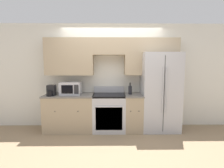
# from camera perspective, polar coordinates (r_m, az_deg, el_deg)

# --- Properties ---
(ground_plane) EXTENTS (12.00, 12.00, 0.00)m
(ground_plane) POSITION_cam_1_polar(r_m,az_deg,el_deg) (4.15, 0.05, -16.23)
(ground_plane) COLOR #937A5B
(wall_back) EXTENTS (8.00, 0.39, 2.60)m
(wall_back) POSITION_cam_1_polar(r_m,az_deg,el_deg) (4.40, 0.01, 5.19)
(wall_back) COLOR silver
(wall_back) RESTS_ON ground_plane
(lower_cabinets_left) EXTENTS (1.17, 0.64, 0.88)m
(lower_cabinets_left) POSITION_cam_1_polar(r_m,az_deg,el_deg) (4.40, -13.63, -8.97)
(lower_cabinets_left) COLOR tan
(lower_cabinets_left) RESTS_ON ground_plane
(lower_cabinets_right) EXTENTS (0.43, 0.64, 0.88)m
(lower_cabinets_right) POSITION_cam_1_polar(r_m,az_deg,el_deg) (4.33, 6.87, -9.08)
(lower_cabinets_right) COLOR tan
(lower_cabinets_right) RESTS_ON ground_plane
(oven_range) EXTENTS (0.76, 0.65, 1.04)m
(oven_range) POSITION_cam_1_polar(r_m,az_deg,el_deg) (4.29, -0.97, -9.12)
(oven_range) COLOR #B7B7BC
(oven_range) RESTS_ON ground_plane
(refrigerator) EXTENTS (0.88, 0.80, 1.87)m
(refrigerator) POSITION_cam_1_polar(r_m,az_deg,el_deg) (4.42, 15.17, -2.39)
(refrigerator) COLOR #B7B7BC
(refrigerator) RESTS_ON ground_plane
(microwave) EXTENTS (0.48, 0.41, 0.30)m
(microwave) POSITION_cam_1_polar(r_m,az_deg,el_deg) (4.31, -13.25, -1.30)
(microwave) COLOR #B7B7BC
(microwave) RESTS_ON lower_cabinets_left
(bottle) EXTENTS (0.09, 0.09, 0.28)m
(bottle) POSITION_cam_1_polar(r_m,az_deg,el_deg) (4.21, 5.93, -1.87)
(bottle) COLOR black
(bottle) RESTS_ON lower_cabinets_right
(electric_kettle) EXTENTS (0.17, 0.26, 0.24)m
(electric_kettle) POSITION_cam_1_polar(r_m,az_deg,el_deg) (4.26, -19.23, -2.08)
(electric_kettle) COLOR black
(electric_kettle) RESTS_ON lower_cabinets_left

